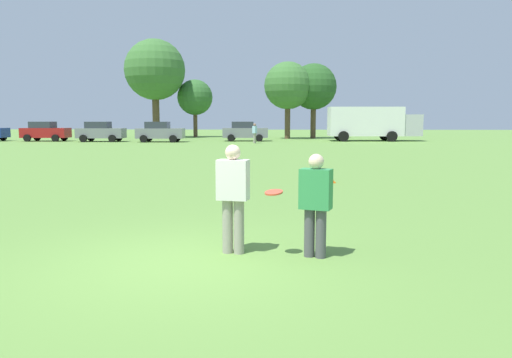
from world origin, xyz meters
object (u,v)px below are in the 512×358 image
Objects in this scene: parked_car_center at (100,132)px; player_defender at (316,200)px; player_thrower at (233,193)px; traffic_cone at (330,176)px; parked_car_mid_left at (45,131)px; parked_car_mid_right at (160,132)px; box_truck at (372,122)px; bystander_sideline_watcher at (255,132)px; frisbee at (274,192)px; parked_car_near_right at (245,131)px.

player_defender is at bearing -65.17° from parked_car_center.
player_thrower is 3.47× the size of traffic_cone.
player_defender is 43.82m from parked_car_mid_left.
parked_car_mid_right is at bearing 105.71° from player_thrower.
parked_car_center is 25.17m from box_truck.
player_defender is at bearing -101.45° from box_truck.
parked_car_mid_left is 2.52× the size of bystander_sideline_watcher.
parked_car_mid_right is 19.69m from box_truck.
bystander_sideline_watcher reaches higher than frisbee.
frisbee is (0.62, -0.17, 0.04)m from player_thrower.
frisbee is at bearing -73.46° from parked_car_mid_right.
parked_car_center is 1.00× the size of parked_car_mid_right.
player_thrower is at bearing -103.21° from box_truck.
parked_car_near_right is at bearing 8.25° from parked_car_center.
player_thrower is 39.89m from parked_car_center.
parked_car_near_right reaches higher than player_thrower.
parked_car_mid_right is at bearing 106.54° from frisbee.
parked_car_mid_right is 7.86m from parked_car_near_right.
box_truck is 5.08× the size of bystander_sideline_watcher.
parked_car_mid_left and parked_car_mid_right have the same top height.
box_truck is at bearing 77.70° from frisbee.
frisbee is 0.57× the size of traffic_cone.
parked_car_mid_right reaches higher than frisbee.
parked_car_mid_left is (-21.35, 37.39, -0.02)m from player_thrower.
player_defender is 0.36× the size of parked_car_center.
box_truck is (30.58, 1.92, 0.83)m from parked_car_mid_left.
frisbee is 43.52m from parked_car_mid_left.
player_defender is at bearing -84.22° from parked_car_near_right.
traffic_cone is 0.11× the size of parked_car_mid_left.
parked_car_near_right reaches higher than player_defender.
box_truck reaches higher than traffic_cone.
player_thrower is at bearing -74.29° from parked_car_mid_right.
bystander_sideline_watcher is (14.25, -2.25, 0.03)m from parked_car_center.
frisbee is at bearing -102.30° from box_truck.
player_thrower is at bearing -105.32° from traffic_cone.
parked_car_center is (5.56, -0.76, 0.00)m from parked_car_mid_left.
bystander_sideline_watcher is at bearing 94.59° from player_defender.
parked_car_mid_right is at bearing 167.74° from bystander_sideline_watcher.
parked_car_near_right is (-5.00, 30.05, 0.69)m from traffic_cone.
parked_car_center is at bearing 171.01° from bystander_sideline_watcher.
parked_car_mid_left is at bearing 171.35° from bystander_sideline_watcher.
player_defender is 0.91× the size of bystander_sideline_watcher.
parked_car_near_right is (-3.91, 38.69, 0.06)m from player_defender.
parked_car_mid_left is 1.00× the size of parked_car_center.
parked_car_mid_left is 20.04m from bystander_sideline_watcher.
parked_car_mid_right is at bearing -5.79° from parked_car_mid_left.
parked_car_near_right is at bearing 16.82° from parked_car_mid_right.
parked_car_center reaches higher than player_defender.
parked_car_near_right is 0.50× the size of box_truck.
parked_car_near_right reaches higher than traffic_cone.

